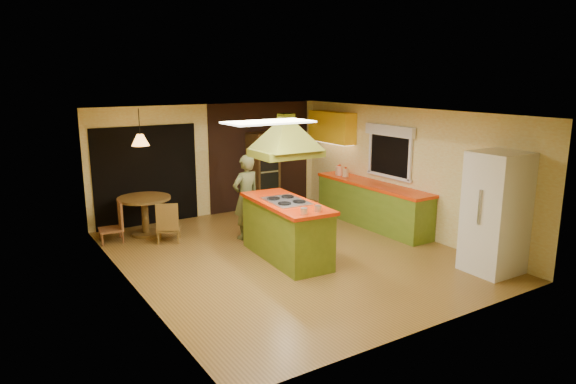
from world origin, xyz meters
TOP-DOWN VIEW (x-y plane):
  - ground at (0.00, 0.00)m, footprint 6.50×6.50m
  - room_walls at (0.00, 0.00)m, footprint 5.50×6.50m
  - ceiling_plane at (0.00, 0.00)m, footprint 6.50×6.50m
  - brick_panel at (1.25, 3.23)m, footprint 2.64×0.03m
  - nook_opening at (-1.50, 3.23)m, footprint 2.20×0.03m
  - right_counter at (2.45, 0.60)m, footprint 0.62×3.05m
  - upper_cabinets at (2.57, 2.20)m, footprint 0.34×1.40m
  - window_right at (2.70, 0.40)m, footprint 0.12×1.35m
  - fluor_panel at (-1.10, -1.20)m, footprint 1.20×0.60m
  - kitchen_island at (-0.14, -0.13)m, footprint 0.96×2.10m
  - range_hood at (-0.14, -0.13)m, footprint 1.09×0.79m
  - man at (-0.19, 1.24)m, footprint 0.66×0.50m
  - refrigerator at (2.35, -2.43)m, footprint 0.82×0.77m
  - wall_oven at (1.16, 2.95)m, footprint 0.63×0.63m
  - dining_table at (-1.79, 2.51)m, footprint 1.03×1.03m
  - chair_left at (-2.49, 2.41)m, footprint 0.47×0.47m
  - chair_near at (-1.54, 1.86)m, footprint 0.57×0.57m
  - pendant_lamp at (-1.79, 2.51)m, footprint 0.36×0.36m
  - canister_large at (2.40, 1.65)m, footprint 0.17×0.17m
  - canister_medium at (2.40, 1.70)m, footprint 0.17×0.17m
  - canister_small at (2.40, 1.44)m, footprint 0.15×0.15m

SIDE VIEW (x-z plane):
  - ground at x=0.00m, z-range 0.00..0.00m
  - chair_left at x=-2.49m, z-range 0.00..0.78m
  - chair_near at x=-1.54m, z-range 0.00..0.79m
  - right_counter at x=2.45m, z-range 0.00..0.92m
  - kitchen_island at x=-0.14m, z-range 0.00..1.03m
  - dining_table at x=-1.79m, z-range 0.16..0.93m
  - man at x=-0.19m, z-range 0.00..1.65m
  - wall_oven at x=1.16m, z-range 0.00..1.83m
  - refrigerator at x=2.35m, z-range 0.00..1.96m
  - canister_small at x=2.40m, z-range 0.92..1.10m
  - canister_medium at x=2.40m, z-range 0.92..1.11m
  - canister_large at x=2.40m, z-range 0.92..1.13m
  - nook_opening at x=-1.50m, z-range 0.00..2.10m
  - room_walls at x=0.00m, z-range -2.00..4.50m
  - brick_panel at x=1.25m, z-range 0.00..2.50m
  - window_right at x=2.70m, z-range 1.24..2.30m
  - pendant_lamp at x=-1.79m, z-range 1.79..2.01m
  - upper_cabinets at x=2.57m, z-range 1.60..2.30m
  - range_hood at x=-0.14m, z-range 1.85..2.65m
  - fluor_panel at x=-1.10m, z-range 2.47..2.50m
  - ceiling_plane at x=0.00m, z-range 2.50..2.50m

